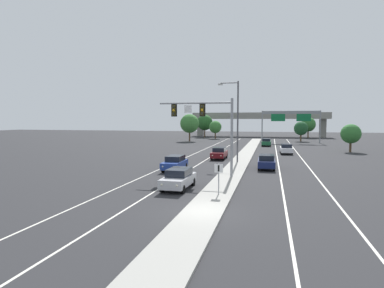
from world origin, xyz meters
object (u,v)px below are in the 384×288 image
median_sign_post (219,174)px  car_receding_white (286,149)px  car_oncoming_darkred (219,153)px  tree_far_right_c (351,134)px  car_oncoming_silver (179,178)px  car_receding_green (266,142)px  tree_far_left_c (190,124)px  car_receding_navy (266,161)px  tree_far_right_a (301,128)px  tree_far_left_b (215,127)px  car_oncoming_blue (175,163)px  tree_far_left_a (205,123)px  overhead_signal_mast (208,121)px  highway_sign_gantry (291,116)px  tree_far_right_b (308,124)px  street_lamp_median (236,117)px

median_sign_post → car_receding_white: bearing=79.1°
car_oncoming_darkred → tree_far_right_c: 24.76m
car_oncoming_silver → car_receding_green: 44.15m
car_oncoming_silver → tree_far_left_c: size_ratio=0.66×
car_oncoming_darkred → car_receding_navy: size_ratio=0.99×
tree_far_left_c → tree_far_right_c: (32.71, -19.65, -1.40)m
median_sign_post → car_receding_navy: size_ratio=0.49×
car_oncoming_darkred → car_receding_white: size_ratio=0.99×
tree_far_right_a → car_receding_white: bearing=-98.8°
tree_far_right_c → tree_far_right_a: bearing=102.4°
tree_far_left_b → car_oncoming_blue: bearing=-84.6°
car_receding_white → tree_far_left_a: (-22.19, 44.20, 3.71)m
tree_far_left_c → tree_far_left_a: bearing=90.1°
car_oncoming_darkred → tree_far_right_a: (14.12, 40.59, 2.41)m
overhead_signal_mast → highway_sign_gantry: bearing=78.3°
median_sign_post → tree_far_right_a: bearing=80.1°
overhead_signal_mast → car_oncoming_blue: size_ratio=1.61×
car_receding_white → tree_far_left_a: 49.60m
car_receding_white → tree_far_right_c: (10.55, 5.41, 2.23)m
car_oncoming_darkred → car_receding_green: bearing=76.0°
overhead_signal_mast → car_receding_navy: size_ratio=1.60×
car_oncoming_darkred → tree_far_left_b: size_ratio=0.88×
car_oncoming_blue → car_oncoming_darkred: same height
car_receding_green → tree_far_right_b: (11.54, 32.77, 3.18)m
overhead_signal_mast → car_oncoming_silver: overhead_signal_mast is taller
car_oncoming_silver → car_oncoming_blue: size_ratio=1.00×
car_oncoming_darkred → tree_far_right_c: bearing=36.6°
car_oncoming_darkred → car_receding_green: 24.72m
highway_sign_gantry → car_oncoming_blue: bearing=-107.3°
car_oncoming_darkred → tree_far_right_a: size_ratio=0.90×
tree_far_right_b → car_oncoming_blue: bearing=-106.9°
car_receding_green → tree_far_left_a: bearing=122.7°
tree_far_right_c → car_receding_navy: bearing=-120.9°
car_oncoming_darkred → tree_far_right_c: (19.81, 14.70, 2.23)m
street_lamp_median → car_receding_green: size_ratio=2.23×
overhead_signal_mast → median_sign_post: (2.18, -7.26, -3.73)m
street_lamp_median → highway_sign_gantry: bearing=77.2°
tree_far_right_c → car_oncoming_darkred: bearing=-143.4°
car_receding_white → highway_sign_gantry: size_ratio=0.34×
car_oncoming_silver → street_lamp_median: bearing=80.6°
tree_far_left_a → overhead_signal_mast: bearing=-78.3°
car_oncoming_blue → overhead_signal_mast: bearing=-36.9°
car_oncoming_silver → tree_far_left_a: tree_far_left_a is taller
car_receding_navy → tree_far_left_c: size_ratio=0.66×
street_lamp_median → car_oncoming_darkred: 6.57m
tree_far_right_a → tree_far_right_c: (5.68, -25.89, -0.18)m
overhead_signal_mast → car_oncoming_blue: bearing=143.1°
car_oncoming_silver → tree_far_right_c: size_ratio=0.96×
overhead_signal_mast → car_receding_white: (8.11, 23.53, -4.50)m
overhead_signal_mast → car_oncoming_darkred: 14.99m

